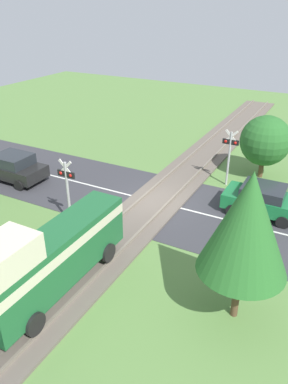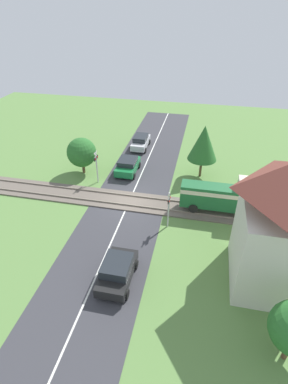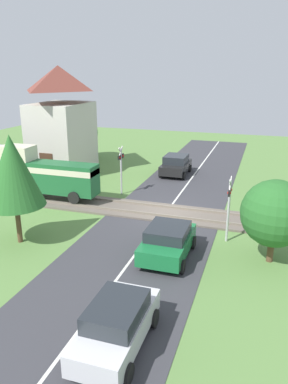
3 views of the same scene
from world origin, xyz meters
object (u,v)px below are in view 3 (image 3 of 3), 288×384
Objects in this scene: car_near_crossing at (168,241)px; station_building at (61,122)px; car_behind_queue at (117,324)px; crossing_signal_west_approach at (229,201)px; crossing_signal_east_approach at (121,164)px; car_far_side at (176,165)px; pedestrian_by_station at (33,174)px.

station_building is (11.48, 11.71, 3.28)m from car_near_crossing.
crossing_signal_west_approach is at bearing -15.40° from car_behind_queue.
crossing_signal_west_approach is at bearing -124.57° from crossing_signal_east_approach.
car_near_crossing is at bearing -168.00° from car_far_side.
car_near_crossing is 0.96× the size of car_behind_queue.
station_building is (-2.07, 8.83, 3.24)m from car_far_side.
car_behind_queue is 1.17× the size of crossing_signal_west_approach.
crossing_signal_west_approach is (8.47, -2.33, 1.28)m from car_behind_queue.
pedestrian_by_station is at bearing 90.35° from crossing_signal_east_approach.
station_building reaches higher than car_behind_queue.
crossing_signal_east_approach is 7.79m from station_building.
car_behind_queue is 21.30m from station_building.
crossing_signal_west_approach and crossing_signal_east_approach have the same top height.
car_behind_queue is at bearing -146.19° from station_building.
crossing_signal_west_approach is (-11.08, -5.21, 1.26)m from car_far_side.
station_building is at bearing 45.56° from car_near_crossing.
pedestrian_by_station is at bearing 174.89° from station_building.
crossing_signal_west_approach is at bearing -154.81° from car_far_side.
crossing_signal_west_approach is at bearing -43.43° from car_near_crossing.
pedestrian_by_station is at bearing 70.27° from crossing_signal_west_approach.
station_building is at bearing 103.17° from car_far_side.
crossing_signal_west_approach is 0.39× the size of station_building.
car_far_side is 0.44× the size of station_building.
car_far_side is at bearing 12.00° from car_near_crossing.
station_building is (3.82, 6.50, 1.99)m from crossing_signal_east_approach.
car_far_side is at bearing -57.14° from pedestrian_by_station.
car_far_side is at bearing 25.19° from crossing_signal_west_approach.
car_near_crossing is 16.72m from station_building.
pedestrian_by_station is (5.16, 14.39, -1.27)m from crossing_signal_west_approach.
car_near_crossing is 13.85m from car_far_side.
pedestrian_by_station reaches higher than car_near_crossing.
crossing_signal_west_approach reaches higher than car_behind_queue.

